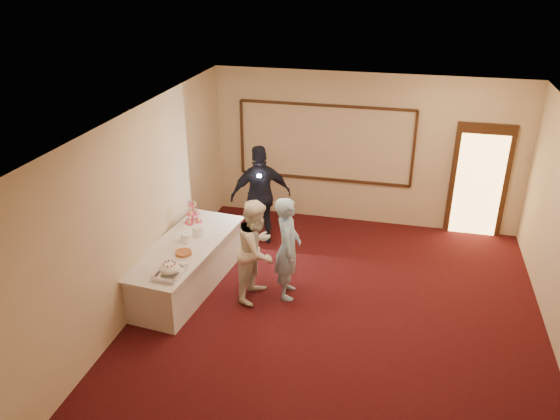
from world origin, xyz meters
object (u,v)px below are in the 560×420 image
object	(u,v)px
cupcake_stand	(193,214)
guest	(261,195)
plate_stack_a	(187,238)
woman	(257,250)
tart	(183,253)
man	(288,248)
buffet_table	(186,266)
plate_stack_b	(198,231)
pavlova_tray	(170,270)

from	to	relation	value
cupcake_stand	guest	world-z (taller)	guest
plate_stack_a	woman	world-z (taller)	woman
tart	man	bearing A→B (deg)	16.82
buffet_table	woman	xyz separation A→B (m)	(1.19, 0.02, 0.44)
cupcake_stand	plate_stack_a	size ratio (longest dim) A/B	2.41
buffet_table	man	bearing A→B (deg)	5.60
plate_stack_a	man	distance (m)	1.64
cupcake_stand	plate_stack_b	world-z (taller)	cupcake_stand
tart	pavlova_tray	bearing A→B (deg)	-86.18
cupcake_stand	buffet_table	bearing A→B (deg)	-77.99
buffet_table	man	distance (m)	1.71
woman	buffet_table	bearing A→B (deg)	99.84
plate_stack_a	tart	xyz separation A→B (m)	(0.11, -0.40, -0.05)
cupcake_stand	tart	distance (m)	1.14
plate_stack_a	guest	world-z (taller)	guest
woman	guest	bearing A→B (deg)	22.32
man	woman	xyz separation A→B (m)	(-0.45, -0.14, -0.02)
plate_stack_a	plate_stack_b	bearing A→B (deg)	67.89
pavlova_tray	plate_stack_a	distance (m)	0.99
buffet_table	woman	size ratio (longest dim) A/B	1.60
plate_stack_b	man	bearing A→B (deg)	-6.85
plate_stack_b	man	world-z (taller)	man
guest	buffet_table	bearing A→B (deg)	41.56
cupcake_stand	plate_stack_a	world-z (taller)	cupcake_stand
tart	man	xyz separation A→B (m)	(1.53, 0.46, 0.04)
tart	plate_stack_b	bearing A→B (deg)	90.77
plate_stack_b	man	xyz separation A→B (m)	(1.54, -0.19, -0.02)
pavlova_tray	guest	xyz separation A→B (m)	(0.61, 2.67, 0.10)
plate_stack_b	man	distance (m)	1.55
pavlova_tray	cupcake_stand	world-z (taller)	cupcake_stand
plate_stack_b	tart	distance (m)	0.65
cupcake_stand	tart	size ratio (longest dim) A/B	1.48
pavlova_tray	tart	size ratio (longest dim) A/B	1.78
man	plate_stack_a	bearing A→B (deg)	82.99
pavlova_tray	man	world-z (taller)	man
woman	guest	size ratio (longest dim) A/B	0.87
buffet_table	pavlova_tray	world-z (taller)	pavlova_tray
buffet_table	pavlova_tray	size ratio (longest dim) A/B	5.00
man	guest	xyz separation A→B (m)	(-0.88, 1.62, 0.11)
man	buffet_table	bearing A→B (deg)	86.34
guest	pavlova_tray	bearing A→B (deg)	51.70
buffet_table	plate_stack_b	bearing A→B (deg)	73.99
plate_stack_a	plate_stack_b	size ratio (longest dim) A/B	0.88
plate_stack_a	pavlova_tray	bearing A→B (deg)	-81.37
cupcake_stand	man	size ratio (longest dim) A/B	0.26
guest	plate_stack_b	bearing A→B (deg)	39.95
pavlova_tray	tart	bearing A→B (deg)	93.82
buffet_table	woman	world-z (taller)	woman
woman	pavlova_tray	bearing A→B (deg)	139.93
guest	plate_stack_a	bearing A→B (deg)	40.33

